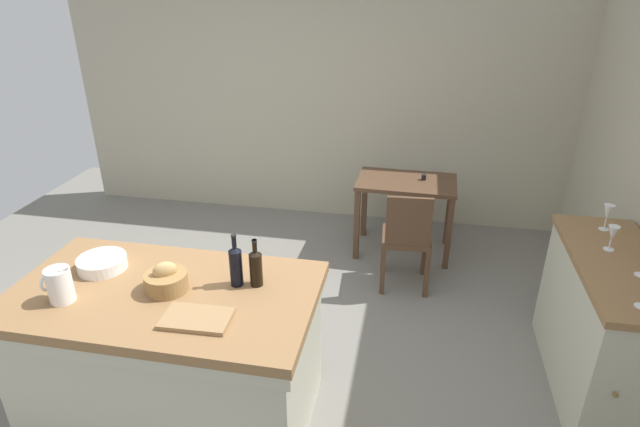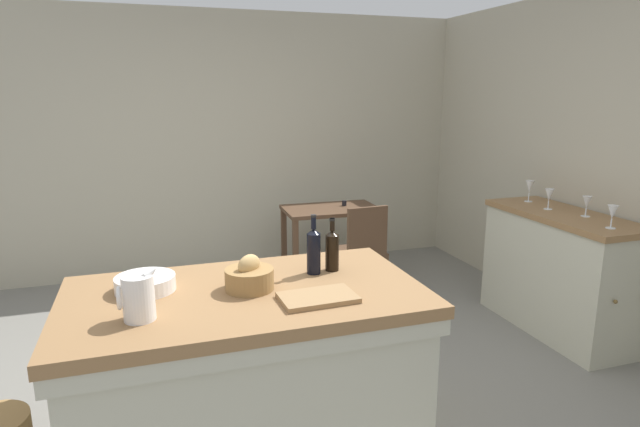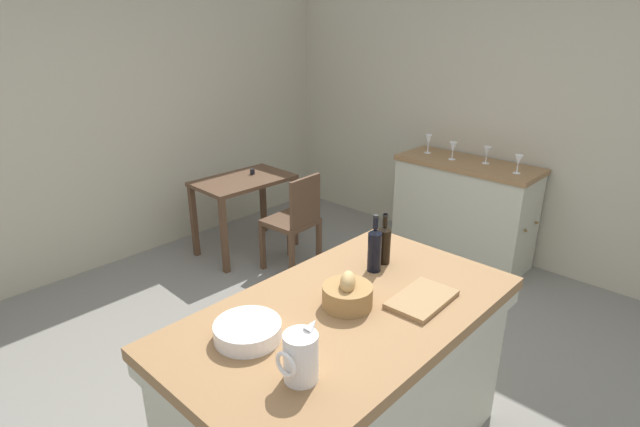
# 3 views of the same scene
# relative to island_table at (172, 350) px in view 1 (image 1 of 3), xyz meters

# --- Properties ---
(ground_plane) EXTENTS (6.76, 6.76, 0.00)m
(ground_plane) POSITION_rel_island_table_xyz_m (0.29, 0.49, -0.48)
(ground_plane) COLOR slate
(wall_back) EXTENTS (5.32, 0.12, 2.60)m
(wall_back) POSITION_rel_island_table_xyz_m (0.29, 3.09, 0.82)
(wall_back) COLOR #B2AA93
(wall_back) RESTS_ON ground
(island_table) EXTENTS (1.69, 0.95, 0.90)m
(island_table) POSITION_rel_island_table_xyz_m (0.00, 0.00, 0.00)
(island_table) COLOR olive
(island_table) RESTS_ON ground
(side_cabinet) EXTENTS (0.52, 1.27, 0.94)m
(side_cabinet) POSITION_rel_island_table_xyz_m (2.55, 0.73, -0.01)
(side_cabinet) COLOR olive
(side_cabinet) RESTS_ON ground
(writing_desk) EXTENTS (0.92, 0.59, 0.78)m
(writing_desk) POSITION_rel_island_table_xyz_m (1.25, 2.33, 0.13)
(writing_desk) COLOR #513826
(writing_desk) RESTS_ON ground
(wooden_chair) EXTENTS (0.42, 0.42, 0.90)m
(wooden_chair) POSITION_rel_island_table_xyz_m (1.29, 1.68, 0.00)
(wooden_chair) COLOR #513826
(wooden_chair) RESTS_ON ground
(pitcher) EXTENTS (0.17, 0.13, 0.23)m
(pitcher) POSITION_rel_island_table_xyz_m (-0.48, -0.19, 0.51)
(pitcher) COLOR white
(pitcher) RESTS_ON island_table
(wash_bowl) EXTENTS (0.28, 0.28, 0.07)m
(wash_bowl) POSITION_rel_island_table_xyz_m (-0.45, 0.15, 0.45)
(wash_bowl) COLOR white
(wash_bowl) RESTS_ON island_table
(bread_basket) EXTENTS (0.23, 0.23, 0.17)m
(bread_basket) POSITION_rel_island_table_xyz_m (0.02, 0.01, 0.48)
(bread_basket) COLOR olive
(bread_basket) RESTS_ON island_table
(cutting_board) EXTENTS (0.35, 0.23, 0.02)m
(cutting_board) POSITION_rel_island_table_xyz_m (0.29, -0.22, 0.43)
(cutting_board) COLOR #99754C
(cutting_board) RESTS_ON island_table
(wine_bottle_dark) EXTENTS (0.07, 0.07, 0.28)m
(wine_bottle_dark) POSITION_rel_island_table_xyz_m (0.49, 0.15, 0.53)
(wine_bottle_dark) COLOR black
(wine_bottle_dark) RESTS_ON island_table
(wine_bottle_amber) EXTENTS (0.07, 0.07, 0.31)m
(wine_bottle_amber) POSITION_rel_island_table_xyz_m (0.38, 0.14, 0.54)
(wine_bottle_amber) COLOR black
(wine_bottle_amber) RESTS_ON island_table
(wine_glass_middle) EXTENTS (0.07, 0.07, 0.16)m
(wine_glass_middle) POSITION_rel_island_table_xyz_m (2.52, 0.88, 0.56)
(wine_glass_middle) COLOR white
(wine_glass_middle) RESTS_ON side_cabinet
(wine_glass_right) EXTENTS (0.07, 0.07, 0.18)m
(wine_glass_right) POSITION_rel_island_table_xyz_m (2.57, 1.17, 0.57)
(wine_glass_right) COLOR white
(wine_glass_right) RESTS_ON side_cabinet
(wicker_hamper) EXTENTS (0.34, 0.34, 0.33)m
(wicker_hamper) POSITION_rel_island_table_xyz_m (-1.18, 0.20, -0.32)
(wicker_hamper) COLOR olive
(wicker_hamper) RESTS_ON ground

